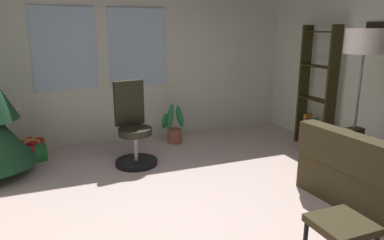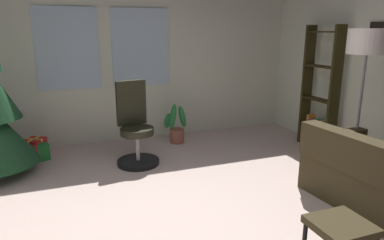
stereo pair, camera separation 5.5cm
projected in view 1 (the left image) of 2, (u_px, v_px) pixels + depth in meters
The scene contains 9 objects.
ground_plane at pixel (199, 231), 3.20m from camera, with size 5.46×5.75×0.10m, color beige.
wall_back_with_windows at pixel (128, 56), 5.47m from camera, with size 5.46×0.12×2.70m.
footstool at pixel (341, 227), 2.61m from camera, with size 0.42×0.40×0.36m.
gift_box_red at pixel (32, 149), 4.83m from camera, with size 0.34×0.35×0.28m.
gift_box_green at pixel (30, 153), 4.74m from camera, with size 0.43×0.39×0.24m.
office_chair at pixel (134, 132), 4.59m from camera, with size 0.56×0.56×1.11m.
bookshelf at pixel (317, 95), 5.18m from camera, with size 0.18×0.64×1.83m.
floor_lamp at pixel (364, 49), 3.92m from camera, with size 0.44×0.44×1.77m.
potted_plant at pixel (174, 127), 5.51m from camera, with size 0.43×0.30×0.65m.
Camera 1 is at (-1.10, -2.61, 1.75)m, focal length 32.36 mm.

